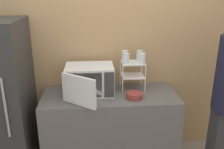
{
  "coord_description": "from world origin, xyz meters",
  "views": [
    {
      "loc": [
        -0.19,
        -2.25,
        2.04
      ],
      "look_at": [
        0.03,
        0.35,
        1.12
      ],
      "focal_mm": 40.0,
      "sensor_mm": 36.0,
      "label": 1
    }
  ],
  "objects_px": {
    "microwave": "(89,80)",
    "glass_back_left": "(125,56)",
    "dish_rack": "(133,70)",
    "glass_front_right": "(142,59)",
    "glass_back_right": "(140,55)",
    "bowl": "(134,96)",
    "glass_front_left": "(126,59)"
  },
  "relations": [
    {
      "from": "glass_front_left",
      "to": "glass_front_right",
      "type": "xyz_separation_m",
      "value": [
        0.18,
        -0.01,
        0.0
      ]
    },
    {
      "from": "glass_back_left",
      "to": "bowl",
      "type": "height_order",
      "value": "glass_back_left"
    },
    {
      "from": "glass_front_right",
      "to": "dish_rack",
      "type": "bearing_deg",
      "value": 141.86
    },
    {
      "from": "glass_front_right",
      "to": "glass_front_left",
      "type": "bearing_deg",
      "value": 177.63
    },
    {
      "from": "glass_back_right",
      "to": "glass_back_left",
      "type": "xyz_separation_m",
      "value": [
        -0.17,
        0.0,
        0.0
      ]
    },
    {
      "from": "microwave",
      "to": "glass_back_left",
      "type": "xyz_separation_m",
      "value": [
        0.42,
        0.16,
        0.23
      ]
    },
    {
      "from": "glass_back_right",
      "to": "bowl",
      "type": "xyz_separation_m",
      "value": [
        -0.11,
        -0.32,
        -0.36
      ]
    },
    {
      "from": "microwave",
      "to": "glass_front_left",
      "type": "xyz_separation_m",
      "value": [
        0.42,
        0.03,
        0.23
      ]
    },
    {
      "from": "dish_rack",
      "to": "bowl",
      "type": "relative_size",
      "value": 1.9
    },
    {
      "from": "glass_back_left",
      "to": "microwave",
      "type": "bearing_deg",
      "value": -159.37
    },
    {
      "from": "microwave",
      "to": "bowl",
      "type": "height_order",
      "value": "microwave"
    },
    {
      "from": "glass_back_right",
      "to": "bowl",
      "type": "height_order",
      "value": "glass_back_right"
    },
    {
      "from": "bowl",
      "to": "glass_back_left",
      "type": "bearing_deg",
      "value": 101.41
    },
    {
      "from": "dish_rack",
      "to": "bowl",
      "type": "xyz_separation_m",
      "value": [
        -0.02,
        -0.26,
        -0.21
      ]
    },
    {
      "from": "glass_front_right",
      "to": "bowl",
      "type": "bearing_deg",
      "value": -120.1
    },
    {
      "from": "glass_front_left",
      "to": "glass_back_right",
      "type": "distance_m",
      "value": 0.22
    },
    {
      "from": "glass_back_right",
      "to": "bowl",
      "type": "relative_size",
      "value": 0.68
    },
    {
      "from": "dish_rack",
      "to": "glass_front_left",
      "type": "height_order",
      "value": "glass_front_left"
    },
    {
      "from": "dish_rack",
      "to": "glass_front_right",
      "type": "xyz_separation_m",
      "value": [
        0.09,
        -0.07,
        0.15
      ]
    },
    {
      "from": "microwave",
      "to": "glass_front_right",
      "type": "distance_m",
      "value": 0.64
    },
    {
      "from": "bowl",
      "to": "glass_front_left",
      "type": "bearing_deg",
      "value": 109.78
    },
    {
      "from": "glass_front_left",
      "to": "glass_back_right",
      "type": "relative_size",
      "value": 1.0
    },
    {
      "from": "dish_rack",
      "to": "glass_front_right",
      "type": "relative_size",
      "value": 2.8
    },
    {
      "from": "dish_rack",
      "to": "glass_back_left",
      "type": "relative_size",
      "value": 2.8
    },
    {
      "from": "glass_back_right",
      "to": "glass_back_left",
      "type": "bearing_deg",
      "value": 178.93
    },
    {
      "from": "dish_rack",
      "to": "glass_front_right",
      "type": "bearing_deg",
      "value": -38.14
    },
    {
      "from": "glass_front_right",
      "to": "glass_back_left",
      "type": "relative_size",
      "value": 1.0
    },
    {
      "from": "glass_front_left",
      "to": "dish_rack",
      "type": "bearing_deg",
      "value": 35.57
    },
    {
      "from": "microwave",
      "to": "glass_back_left",
      "type": "distance_m",
      "value": 0.5
    },
    {
      "from": "glass_back_right",
      "to": "glass_front_right",
      "type": "relative_size",
      "value": 1.0
    },
    {
      "from": "dish_rack",
      "to": "glass_front_left",
      "type": "distance_m",
      "value": 0.19
    },
    {
      "from": "microwave",
      "to": "glass_front_left",
      "type": "height_order",
      "value": "glass_front_left"
    }
  ]
}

